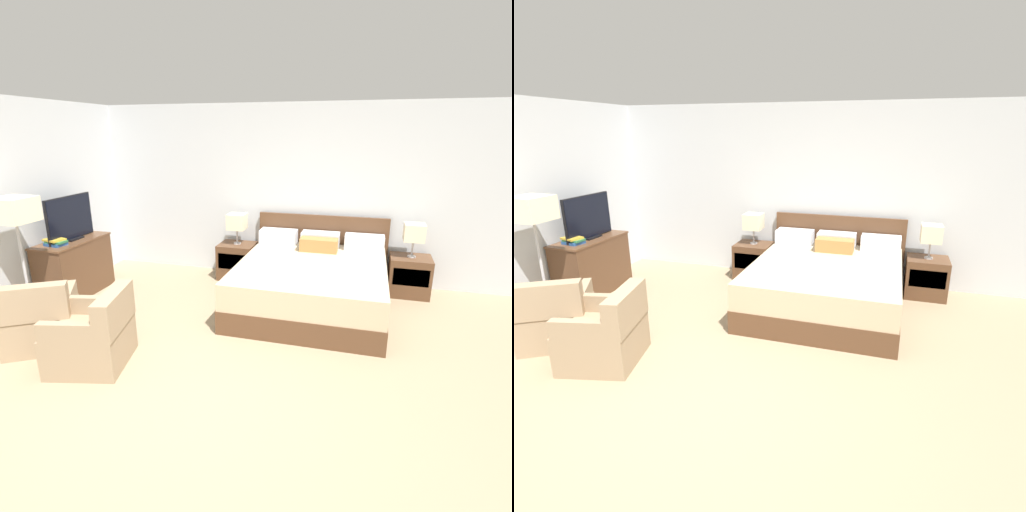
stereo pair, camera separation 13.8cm
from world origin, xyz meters
TOP-DOWN VIEW (x-y plane):
  - ground_plane at (0.00, 0.00)m, footprint 9.72×9.72m
  - wall_back at (0.00, 3.27)m, footprint 6.93×0.06m
  - wall_left at (-2.89, 1.32)m, footprint 0.06×5.04m
  - bed at (0.64, 2.20)m, footprint 1.91×2.10m
  - nightstand_left at (-0.62, 2.94)m, footprint 0.54×0.47m
  - nightstand_right at (1.89, 2.94)m, footprint 0.54×0.47m
  - table_lamp_left at (-0.62, 2.94)m, footprint 0.27×0.27m
  - table_lamp_right at (1.89, 2.94)m, footprint 0.27×0.27m
  - dresser at (-2.59, 1.72)m, footprint 0.50×1.06m
  - tv at (-2.59, 1.75)m, footprint 0.18×0.83m
  - book_red_cover at (-2.59, 1.43)m, footprint 0.26×0.22m
  - book_blue_cover at (-2.58, 1.43)m, footprint 0.25×0.17m
  - book_small_top at (-2.60, 1.43)m, footprint 0.27×0.24m
  - armchair_by_window at (-1.97, 0.40)m, footprint 0.94×0.95m
  - armchair_companion at (-1.20, 0.25)m, footprint 0.83×0.82m
  - floor_lamp at (-2.49, 0.80)m, footprint 0.39×0.39m

SIDE VIEW (x-z plane):
  - ground_plane at x=0.00m, z-range 0.00..0.00m
  - nightstand_left at x=-0.62m, z-range 0.00..0.54m
  - nightstand_right at x=1.89m, z-range 0.00..0.54m
  - armchair_by_window at x=-1.97m, z-range -0.10..0.66m
  - armchair_companion at x=-1.20m, z-range -0.10..0.66m
  - bed at x=0.64m, z-range -0.18..0.83m
  - dresser at x=-2.59m, z-range 0.01..0.79m
  - book_red_cover at x=-2.59m, z-range 0.78..0.82m
  - book_blue_cover at x=-2.58m, z-range 0.82..0.85m
  - book_small_top at x=-2.60m, z-range 0.85..0.87m
  - table_lamp_left at x=-0.62m, z-range 0.65..1.12m
  - table_lamp_right at x=1.89m, z-range 0.65..1.12m
  - tv at x=-2.59m, z-range 0.77..1.37m
  - floor_lamp at x=-2.49m, z-range 0.54..2.05m
  - wall_back at x=0.00m, z-range 0.00..2.59m
  - wall_left at x=-2.89m, z-range 0.00..2.59m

